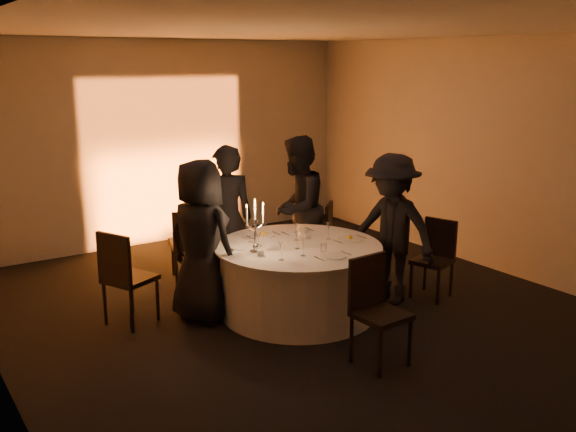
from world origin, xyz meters
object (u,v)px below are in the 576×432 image
chair_front (375,304)px  guest_right (391,229)px  banquet_table (298,279)px  chair_left (124,273)px  chair_back_left (188,241)px  guest_back_right (297,208)px  guest_back_left (226,220)px  chair_right (435,254)px  guest_left (201,242)px  chair_back_right (321,233)px  coffee_cup (260,253)px  candelabra (255,234)px

chair_front → guest_right: size_ratio=0.58×
banquet_table → chair_front: 1.35m
chair_left → chair_back_left: bearing=-76.4°
guest_back_right → guest_right: size_ratio=1.06×
chair_back_left → guest_right: size_ratio=0.54×
guest_back_left → guest_right: bearing=153.3°
chair_right → guest_left: guest_left is taller
chair_back_right → guest_back_right: size_ratio=0.50×
chair_back_left → chair_back_right: bearing=176.1°
chair_right → guest_left: size_ratio=0.52×
chair_right → chair_front: bearing=-79.3°
banquet_table → chair_right: bearing=-15.5°
guest_right → coffee_cup: size_ratio=15.51×
guest_right → banquet_table: bearing=-120.9°
guest_left → guest_back_left: guest_back_left is taller
chair_back_left → chair_left: bearing=55.4°
chair_back_left → guest_back_right: bearing=168.5°
chair_back_right → chair_left: bearing=-36.9°
candelabra → chair_back_right: bearing=32.3°
coffee_cup → chair_back_right: bearing=35.1°
guest_left → guest_back_right: size_ratio=0.96×
guest_back_right → coffee_cup: (-1.20, -1.08, -0.10)m
chair_back_right → coffee_cup: bearing=-8.1°
banquet_table → chair_right: (1.63, -0.45, 0.12)m
guest_back_right → chair_left: bearing=-27.6°
guest_left → guest_back_right: (1.61, 0.57, 0.04)m
chair_back_left → coffee_cup: size_ratio=8.33×
coffee_cup → chair_front: bearing=-69.4°
guest_right → chair_back_right: bearing=165.1°
chair_left → guest_back_left: bearing=-101.7°
chair_front → candelabra: 1.48m
guest_left → candelabra: bearing=-155.4°
banquet_table → guest_right: bearing=-15.5°
chair_back_right → guest_back_left: size_ratio=0.52×
chair_back_left → candelabra: (0.01, -1.61, 0.46)m
chair_right → guest_right: guest_right is taller
chair_back_right → chair_right: (0.58, -1.46, -0.00)m
guest_right → chair_back_left: bearing=-155.5°
coffee_cup → candelabra: (0.02, 0.12, 0.17)m
chair_right → guest_back_left: guest_back_left is taller
chair_left → candelabra: 1.41m
banquet_table → chair_back_left: bearing=108.4°
chair_left → chair_back_right: 2.76m
chair_back_left → candelabra: candelabra is taller
guest_left → coffee_cup: bearing=-164.2°
chair_left → candelabra: (1.16, -0.70, 0.40)m
chair_back_left → guest_right: guest_right is taller
chair_back_left → chair_back_right: chair_back_left is taller
guest_back_right → guest_right: (0.41, -1.27, -0.05)m
banquet_table → chair_back_left: 1.71m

